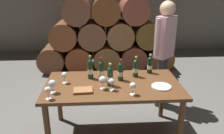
% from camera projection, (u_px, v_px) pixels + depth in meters
% --- Properties ---
extents(ground_plane, '(14.00, 14.00, 0.00)m').
position_uv_depth(ground_plane, '(113.00, 134.00, 3.06)').
color(ground_plane, '#66635E').
extents(cellar_back_wall, '(10.00, 0.24, 2.80)m').
position_uv_depth(cellar_back_wall, '(104.00, 4.00, 6.49)').
color(cellar_back_wall, gray).
rests_on(cellar_back_wall, ground_plane).
extents(barrel_stack, '(3.12, 0.90, 1.69)m').
position_uv_depth(barrel_stack, '(106.00, 38.00, 5.22)').
color(barrel_stack, brown).
rests_on(barrel_stack, ground_plane).
extents(dining_table, '(1.70, 0.90, 0.76)m').
position_uv_depth(dining_table, '(113.00, 90.00, 2.82)').
color(dining_table, brown).
rests_on(dining_table, ground_plane).
extents(wine_bottle_0, '(0.07, 0.07, 0.29)m').
position_uv_depth(wine_bottle_0, '(136.00, 68.00, 2.96)').
color(wine_bottle_0, '#19381E').
rests_on(wine_bottle_0, dining_table).
extents(wine_bottle_1, '(0.07, 0.07, 0.29)m').
position_uv_depth(wine_bottle_1, '(121.00, 71.00, 2.85)').
color(wine_bottle_1, '#19381E').
rests_on(wine_bottle_1, dining_table).
extents(wine_bottle_2, '(0.07, 0.07, 0.29)m').
position_uv_depth(wine_bottle_2, '(110.00, 76.00, 2.69)').
color(wine_bottle_2, '#19381E').
rests_on(wine_bottle_2, dining_table).
extents(wine_bottle_3, '(0.07, 0.07, 0.32)m').
position_uv_depth(wine_bottle_3, '(90.00, 69.00, 2.90)').
color(wine_bottle_3, '#19381E').
rests_on(wine_bottle_3, dining_table).
extents(wine_bottle_4, '(0.07, 0.07, 0.28)m').
position_uv_depth(wine_bottle_4, '(150.00, 65.00, 3.09)').
color(wine_bottle_4, black).
rests_on(wine_bottle_4, dining_table).
extents(wine_bottle_5, '(0.07, 0.07, 0.30)m').
position_uv_depth(wine_bottle_5, '(101.00, 70.00, 2.86)').
color(wine_bottle_5, '#19381E').
rests_on(wine_bottle_5, dining_table).
extents(wine_glass_0, '(0.07, 0.07, 0.15)m').
position_uv_depth(wine_glass_0, '(111.00, 82.00, 2.58)').
color(wine_glass_0, white).
rests_on(wine_glass_0, dining_table).
extents(wine_glass_1, '(0.07, 0.07, 0.15)m').
position_uv_depth(wine_glass_1, '(64.00, 75.00, 2.77)').
color(wine_glass_1, white).
rests_on(wine_glass_1, dining_table).
extents(wine_glass_2, '(0.09, 0.09, 0.16)m').
position_uv_depth(wine_glass_2, '(103.00, 80.00, 2.61)').
color(wine_glass_2, white).
rests_on(wine_glass_2, dining_table).
extents(wine_glass_3, '(0.07, 0.07, 0.15)m').
position_uv_depth(wine_glass_3, '(48.00, 90.00, 2.38)').
color(wine_glass_3, white).
rests_on(wine_glass_3, dining_table).
extents(wine_glass_4, '(0.08, 0.08, 0.15)m').
position_uv_depth(wine_glass_4, '(133.00, 86.00, 2.48)').
color(wine_glass_4, white).
rests_on(wine_glass_4, dining_table).
extents(wine_glass_5, '(0.09, 0.09, 0.16)m').
position_uv_depth(wine_glass_5, '(52.00, 84.00, 2.52)').
color(wine_glass_5, white).
rests_on(wine_glass_5, dining_table).
extents(tasting_notebook, '(0.23, 0.17, 0.03)m').
position_uv_depth(tasting_notebook, '(83.00, 90.00, 2.58)').
color(tasting_notebook, '#936038').
rests_on(tasting_notebook, dining_table).
extents(serving_plate, '(0.24, 0.24, 0.01)m').
position_uv_depth(serving_plate, '(161.00, 86.00, 2.70)').
color(serving_plate, white).
rests_on(serving_plate, dining_table).
extents(sommelier_presenting, '(0.39, 0.35, 1.72)m').
position_uv_depth(sommelier_presenting, '(165.00, 45.00, 3.44)').
color(sommelier_presenting, '#383842').
rests_on(sommelier_presenting, ground_plane).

